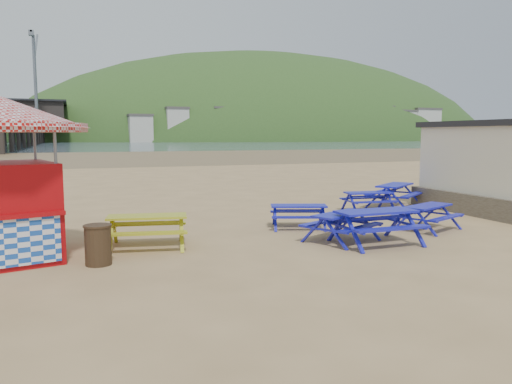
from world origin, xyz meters
name	(u,v)px	position (x,y,z in m)	size (l,w,h in m)	color
ground	(290,234)	(0.00, 0.00, 0.00)	(400.00, 400.00, 0.00)	tan
wet_sand	(115,156)	(0.00, 55.00, 0.00)	(400.00, 400.00, 0.00)	olive
sea	(87,143)	(0.00, 170.00, 0.01)	(400.00, 400.00, 0.00)	#42525E
picnic_table_blue_a	(299,216)	(0.59, 0.72, 0.33)	(1.93, 1.74, 0.67)	#181497
picnic_table_blue_b	(368,202)	(4.21, 2.69, 0.34)	(1.80, 1.52, 0.69)	#181497
picnic_table_blue_c	(395,196)	(5.77, 3.34, 0.42)	(2.58, 2.48, 0.84)	#181497
picnic_table_blue_d	(376,227)	(1.45, -1.88, 0.42)	(2.02, 1.63, 0.84)	#181497
picnic_table_blue_e	(341,227)	(0.81, -1.32, 0.36)	(2.15, 2.00, 0.72)	#181497
picnic_table_blue_f	(427,217)	(3.87, -0.82, 0.35)	(2.07, 1.90, 0.70)	#181497
picnic_table_yellow	(147,231)	(-3.87, -0.32, 0.39)	(2.09, 1.80, 0.77)	#AD9D25
litter_bin	(98,245)	(-5.05, -1.58, 0.43)	(0.57, 0.57, 0.84)	#3B2E1B
pier	(31,127)	(-17.99, 178.23, 5.46)	(24.00, 220.00, 39.29)	black
headland_town	(266,159)	(90.00, 229.68, -9.91)	(264.00, 144.00, 108.00)	#2D4C1E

